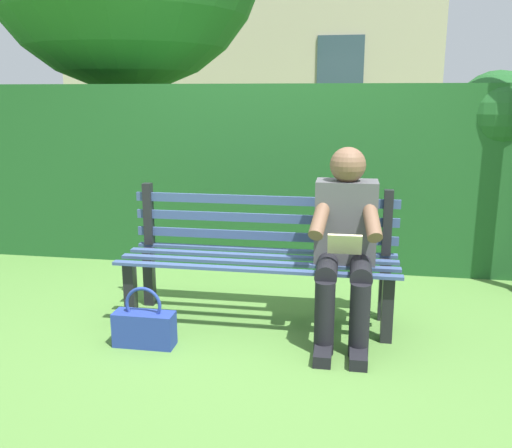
# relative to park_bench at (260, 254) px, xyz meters

# --- Properties ---
(ground) EXTENTS (60.00, 60.00, 0.00)m
(ground) POSITION_rel_park_bench_xyz_m (0.00, 0.08, -0.45)
(ground) COLOR #517F38
(park_bench) EXTENTS (1.80, 0.51, 0.88)m
(park_bench) POSITION_rel_park_bench_xyz_m (0.00, 0.00, 0.00)
(park_bench) COLOR black
(park_bench) RESTS_ON ground
(person_seated) EXTENTS (0.44, 0.73, 1.17)m
(person_seated) POSITION_rel_park_bench_xyz_m (-0.55, 0.18, 0.17)
(person_seated) COLOR #4C4C51
(person_seated) RESTS_ON ground
(hedge_backdrop) EXTENTS (6.35, 0.83, 1.67)m
(hedge_backdrop) POSITION_rel_park_bench_xyz_m (0.15, -1.45, 0.37)
(hedge_backdrop) COLOR #1E5123
(hedge_backdrop) RESTS_ON ground
(handbag) EXTENTS (0.37, 0.13, 0.37)m
(handbag) POSITION_rel_park_bench_xyz_m (0.62, 0.55, -0.33)
(handbag) COLOR navy
(handbag) RESTS_ON ground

